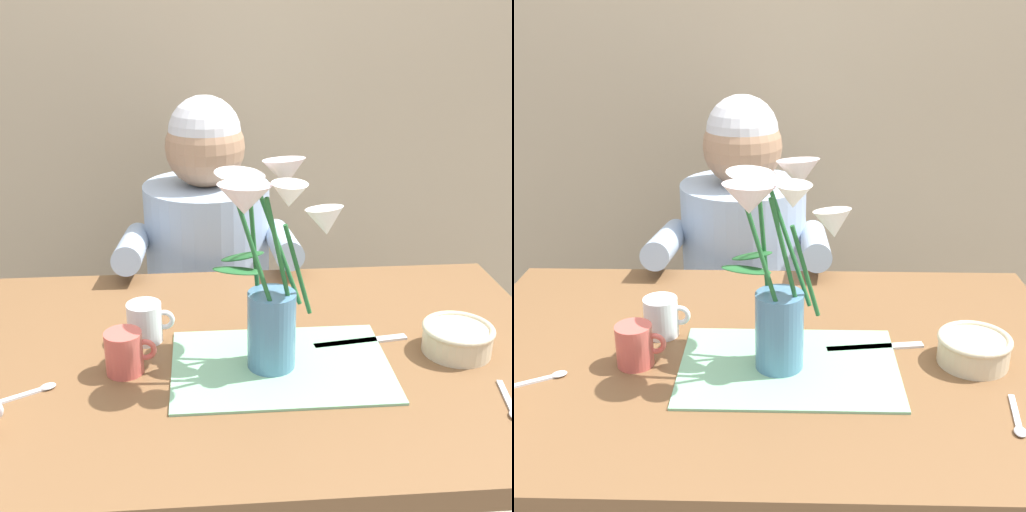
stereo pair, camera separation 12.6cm
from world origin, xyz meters
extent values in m
cube|color=tan|center=(0.00, 1.05, 1.25)|extent=(4.00, 0.10, 2.50)
cube|color=brown|center=(0.00, 0.00, 0.72)|extent=(1.20, 0.80, 0.04)
cylinder|color=brown|center=(-0.54, 0.34, 0.35)|extent=(0.06, 0.06, 0.70)
cylinder|color=brown|center=(0.54, 0.34, 0.35)|extent=(0.06, 0.06, 0.70)
cylinder|color=#4C4C56|center=(-0.08, 0.62, 0.20)|extent=(0.30, 0.30, 0.40)
cylinder|color=#99ADC6|center=(-0.08, 0.62, 0.65)|extent=(0.34, 0.34, 0.50)
sphere|color=#A37A5B|center=(-0.08, 0.62, 1.00)|extent=(0.21, 0.21, 0.21)
sphere|color=silver|center=(-0.08, 0.62, 1.04)|extent=(0.19, 0.19, 0.19)
cylinder|color=#99ADC6|center=(-0.27, 0.48, 0.78)|extent=(0.07, 0.33, 0.12)
cylinder|color=#99ADC6|center=(0.11, 0.48, 0.78)|extent=(0.07, 0.33, 0.12)
cube|color=#7AB289|center=(0.05, -0.05, 0.74)|extent=(0.40, 0.28, 0.00)
cylinder|color=teal|center=(0.03, -0.05, 0.82)|extent=(0.09, 0.09, 0.15)
cylinder|color=#23602D|center=(0.07, -0.06, 0.93)|extent=(0.06, 0.02, 0.17)
cone|color=white|center=(0.12, -0.06, 1.02)|extent=(0.10, 0.10, 0.06)
sphere|color=#E5D14C|center=(0.12, -0.06, 1.03)|extent=(0.02, 0.02, 0.02)
cylinder|color=#23602D|center=(0.04, 0.00, 0.96)|extent=(0.08, 0.06, 0.22)
cone|color=silver|center=(0.06, 0.05, 1.08)|extent=(0.11, 0.11, 0.06)
sphere|color=#E5D14C|center=(0.06, 0.05, 1.09)|extent=(0.02, 0.02, 0.02)
cylinder|color=#23602D|center=(0.00, -0.02, 0.96)|extent=(0.03, 0.02, 0.23)
cone|color=white|center=(-0.02, 0.02, 1.07)|extent=(0.13, 0.13, 0.04)
sphere|color=#E5D14C|center=(-0.02, 0.02, 1.08)|extent=(0.02, 0.02, 0.02)
cylinder|color=#23602D|center=(0.00, -0.07, 0.96)|extent=(0.07, 0.04, 0.22)
cone|color=silver|center=(-0.02, -0.09, 1.07)|extent=(0.12, 0.12, 0.05)
sphere|color=#E5D14C|center=(-0.02, -0.09, 1.08)|extent=(0.02, 0.02, 0.02)
cylinder|color=#23602D|center=(0.04, -0.08, 0.96)|extent=(0.06, 0.05, 0.23)
cone|color=white|center=(0.05, -0.10, 1.08)|extent=(0.09, 0.09, 0.04)
sphere|color=#E5D14C|center=(0.05, -0.10, 1.09)|extent=(0.02, 0.02, 0.02)
ellipsoid|color=#23602D|center=(-0.02, -0.02, 0.95)|extent=(0.10, 0.08, 0.04)
ellipsoid|color=#23602D|center=(-0.03, -0.04, 0.93)|extent=(0.10, 0.06, 0.02)
cylinder|color=beige|center=(0.39, -0.03, 0.77)|extent=(0.13, 0.13, 0.05)
torus|color=beige|center=(0.39, -0.03, 0.79)|extent=(0.14, 0.14, 0.01)
cube|color=silver|center=(0.21, 0.02, 0.74)|extent=(0.19, 0.04, 0.00)
cylinder|color=silver|center=(-0.21, 0.07, 0.78)|extent=(0.07, 0.07, 0.08)
torus|color=silver|center=(-0.17, 0.07, 0.78)|extent=(0.04, 0.01, 0.04)
cylinder|color=#CC564C|center=(-0.24, -0.05, 0.78)|extent=(0.07, 0.07, 0.08)
torus|color=#CC564C|center=(-0.20, -0.05, 0.78)|extent=(0.04, 0.01, 0.04)
cube|color=silver|center=(0.42, -0.18, 0.74)|extent=(0.03, 0.10, 0.00)
cube|color=silver|center=(-0.42, -0.12, 0.74)|extent=(0.09, 0.06, 0.00)
ellipsoid|color=silver|center=(-0.37, -0.09, 0.74)|extent=(0.03, 0.03, 0.01)
camera|label=1|loc=(-0.09, -1.12, 1.39)|focal=47.12mm
camera|label=2|loc=(0.04, -1.12, 1.39)|focal=47.12mm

